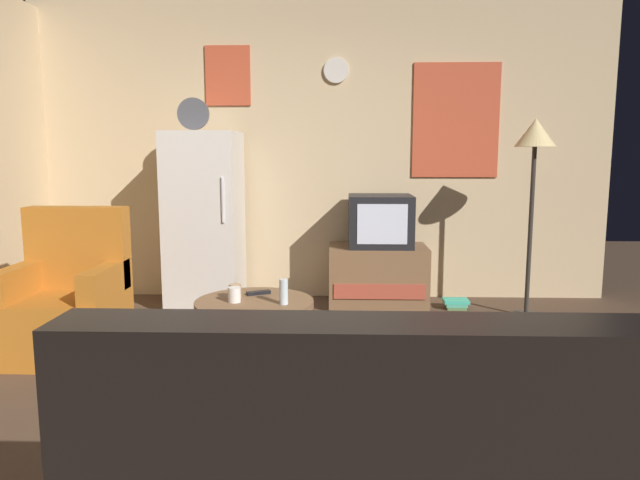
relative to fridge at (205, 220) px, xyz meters
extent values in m
plane|color=#4C3828|center=(0.97, -2.00, -0.75)|extent=(12.00, 12.00, 0.00)
cube|color=#D1B284|center=(0.97, 0.45, 0.62)|extent=(5.20, 0.10, 2.75)
cube|color=#C64C2D|center=(2.18, 0.39, 0.85)|extent=(0.76, 0.02, 1.00)
cube|color=#C64C2D|center=(0.15, 0.39, 1.25)|extent=(0.40, 0.02, 0.52)
cylinder|color=silver|center=(1.12, 0.39, 1.29)|extent=(0.22, 0.03, 0.22)
cube|color=silver|center=(0.00, 0.00, 0.00)|extent=(0.60, 0.60, 1.50)
cylinder|color=silver|center=(0.22, -0.30, 0.20)|extent=(0.02, 0.02, 0.36)
cylinder|color=#4C4C51|center=(-0.05, -0.08, 0.89)|extent=(0.26, 0.04, 0.26)
cube|color=brown|center=(1.49, 0.08, -0.49)|extent=(0.84, 0.52, 0.53)
cube|color=#AD4733|center=(1.49, -0.19, -0.57)|extent=(0.76, 0.01, 0.13)
cube|color=black|center=(1.50, 0.08, -0.01)|extent=(0.54, 0.50, 0.44)
cube|color=silver|center=(1.50, -0.18, -0.01)|extent=(0.41, 0.01, 0.33)
cylinder|color=#332D28|center=(2.68, -0.23, -0.74)|extent=(0.24, 0.24, 0.02)
cylinder|color=#332D28|center=(2.68, -0.23, -0.05)|extent=(0.04, 0.04, 1.40)
cone|color=#F2D18C|center=(2.68, -0.23, 0.73)|extent=(0.32, 0.32, 0.22)
cylinder|color=brown|center=(0.64, -1.51, -0.73)|extent=(0.72, 0.72, 0.04)
cylinder|color=brown|center=(0.64, -1.51, -0.54)|extent=(0.24, 0.24, 0.40)
cylinder|color=brown|center=(0.64, -1.51, -0.34)|extent=(0.72, 0.72, 0.04)
cylinder|color=silver|center=(0.83, -1.59, -0.24)|extent=(0.05, 0.05, 0.15)
cylinder|color=silver|center=(0.53, -1.55, -0.27)|extent=(0.08, 0.08, 0.09)
cylinder|color=tan|center=(0.52, -1.46, -0.27)|extent=(0.08, 0.08, 0.09)
cube|color=black|center=(0.65, -1.35, -0.31)|extent=(0.15, 0.10, 0.02)
cube|color=#B2661E|center=(-0.64, -1.29, -0.55)|extent=(0.68, 0.68, 0.40)
cube|color=#B2661E|center=(-0.64, -1.03, -0.07)|extent=(0.68, 0.16, 0.56)
cube|color=#B2661E|center=(-0.92, -1.29, -0.25)|extent=(0.12, 0.60, 0.20)
cube|color=#B2661E|center=(-0.36, -1.29, -0.25)|extent=(0.12, 0.60, 0.20)
cube|color=black|center=(1.31, -3.59, -0.09)|extent=(1.70, 0.20, 0.52)
cube|color=#58824A|center=(2.15, -0.01, -0.74)|extent=(0.16, 0.15, 0.02)
cube|color=#51B690|center=(2.15, -0.01, -0.72)|extent=(0.18, 0.15, 0.03)
cube|color=#3FC09F|center=(2.15, -0.01, -0.69)|extent=(0.21, 0.16, 0.03)
camera|label=1|loc=(1.16, -4.94, 0.56)|focal=32.91mm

